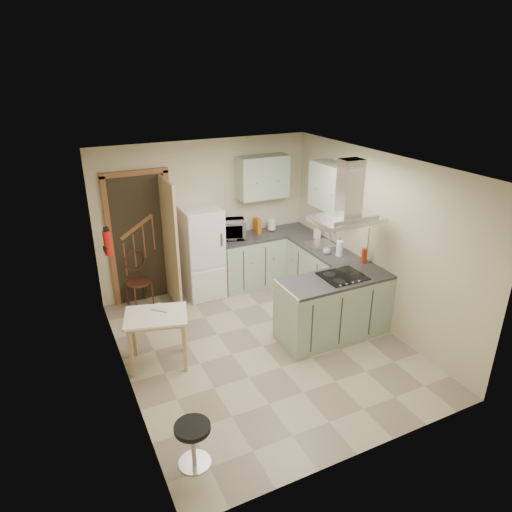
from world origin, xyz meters
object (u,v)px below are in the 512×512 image
peninsula (334,307)px  bentwood_chair (139,282)px  extractor_hood (347,219)px  stool (193,444)px  microwave (228,229)px  drop_leaf_table (158,339)px  fridge (202,253)px

peninsula → bentwood_chair: (-2.27, 2.05, -0.04)m
peninsula → extractor_hood: size_ratio=1.72×
extractor_hood → stool: size_ratio=1.92×
microwave → bentwood_chair: bearing=-163.9°
extractor_hood → drop_leaf_table: size_ratio=1.18×
stool → microwave: microwave is taller
peninsula → drop_leaf_table: (-2.39, 0.42, -0.09)m
extractor_hood → bentwood_chair: size_ratio=1.09×
bentwood_chair → stool: bentwood_chair is taller
peninsula → drop_leaf_table: peninsula is taller
microwave → fridge: bearing=-155.8°
extractor_hood → drop_leaf_table: (-2.49, 0.42, -1.36)m
peninsula → microwave: bearing=109.7°
peninsula → stool: peninsula is taller
fridge → extractor_hood: (1.32, -1.98, 0.97)m
fridge → peninsula: fridge is taller
drop_leaf_table → microwave: microwave is taller
peninsula → bentwood_chair: bearing=138.0°
drop_leaf_table → microwave: 2.43m
extractor_hood → stool: bearing=-153.4°
fridge → extractor_hood: size_ratio=1.67×
microwave → extractor_hood: bearing=-51.9°
fridge → microwave: bearing=8.2°
drop_leaf_table → extractor_hood: bearing=6.1°
microwave → stool: bearing=-102.0°
peninsula → microwave: (-0.73, 2.05, 0.60)m
fridge → bentwood_chair: 1.10m
fridge → drop_leaf_table: fridge is taller
fridge → peninsula: bearing=-58.3°
bentwood_chair → fridge: bearing=-17.5°
peninsula → bentwood_chair: peninsula is taller
peninsula → drop_leaf_table: 2.43m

